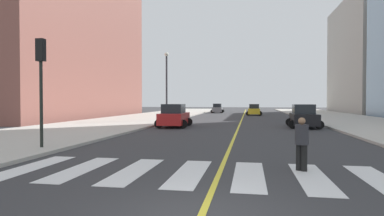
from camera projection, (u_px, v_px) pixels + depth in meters
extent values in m
cube|color=#B2ADA3|center=(93.00, 126.00, 27.78)|extent=(10.00, 120.00, 0.15)
cube|color=silver|center=(33.00, 167.00, 11.01)|extent=(0.90, 4.00, 0.01)
cube|color=silver|center=(82.00, 169.00, 10.69)|extent=(0.90, 4.00, 0.01)
cube|color=silver|center=(134.00, 171.00, 10.38)|extent=(0.90, 4.00, 0.01)
cube|color=silver|center=(190.00, 173.00, 10.07)|extent=(0.90, 4.00, 0.01)
cube|color=silver|center=(249.00, 175.00, 9.76)|extent=(0.90, 4.00, 0.01)
cube|color=silver|center=(312.00, 178.00, 9.44)|extent=(0.90, 4.00, 0.01)
cube|color=silver|center=(379.00, 180.00, 9.13)|extent=(0.90, 4.00, 0.01)
cube|color=yellow|center=(243.00, 117.00, 45.35)|extent=(0.16, 80.00, 0.01)
cube|color=brown|center=(48.00, 43.00, 44.87)|extent=(16.00, 32.00, 20.43)
cube|color=black|center=(304.00, 119.00, 27.10)|extent=(2.09, 4.39, 0.93)
cube|color=#1E2328|center=(303.00, 109.00, 27.34)|extent=(1.71, 2.22, 0.78)
cylinder|color=black|center=(293.00, 124.00, 26.00)|extent=(0.71, 0.25, 0.70)
cylinder|color=black|center=(319.00, 125.00, 25.59)|extent=(0.71, 0.25, 0.70)
cylinder|color=black|center=(290.00, 122.00, 28.63)|extent=(0.71, 0.25, 0.70)
cylinder|color=black|center=(314.00, 123.00, 28.23)|extent=(0.71, 0.25, 0.70)
cube|color=gold|center=(254.00, 111.00, 50.52)|extent=(1.87, 3.92, 0.83)
cube|color=#1E2328|center=(254.00, 106.00, 50.73)|extent=(1.53, 1.98, 0.70)
cylinder|color=black|center=(248.00, 113.00, 49.54)|extent=(0.63, 0.22, 0.63)
cylinder|color=black|center=(260.00, 114.00, 49.17)|extent=(0.63, 0.22, 0.63)
cylinder|color=black|center=(249.00, 113.00, 51.89)|extent=(0.63, 0.22, 0.63)
cylinder|color=black|center=(260.00, 113.00, 51.53)|extent=(0.63, 0.22, 0.63)
cube|color=slate|center=(218.00, 109.00, 60.89)|extent=(1.80, 3.87, 0.82)
cube|color=#1E2328|center=(217.00, 105.00, 60.65)|extent=(1.49, 1.94, 0.70)
cylinder|color=black|center=(223.00, 111.00, 61.93)|extent=(0.63, 0.21, 0.62)
cylinder|color=black|center=(213.00, 111.00, 62.22)|extent=(0.63, 0.21, 0.62)
cylinder|color=black|center=(222.00, 111.00, 59.58)|extent=(0.63, 0.21, 0.62)
cylinder|color=black|center=(212.00, 111.00, 59.86)|extent=(0.63, 0.21, 0.62)
cube|color=red|center=(174.00, 119.00, 27.85)|extent=(2.09, 4.43, 0.94)
cube|color=#1E2328|center=(174.00, 109.00, 27.57)|extent=(1.72, 2.23, 0.79)
cylinder|color=black|center=(188.00, 122.00, 29.05)|extent=(0.72, 0.25, 0.71)
cylinder|color=black|center=(166.00, 122.00, 29.35)|extent=(0.72, 0.25, 0.71)
cylinder|color=black|center=(183.00, 124.00, 26.36)|extent=(0.72, 0.25, 0.71)
cylinder|color=black|center=(159.00, 124.00, 26.66)|extent=(0.72, 0.25, 0.71)
cylinder|color=black|center=(41.00, 104.00, 14.61)|extent=(0.14, 0.14, 3.85)
cube|color=black|center=(41.00, 50.00, 14.56)|extent=(0.36, 0.28, 1.00)
sphere|color=red|center=(43.00, 44.00, 14.73)|extent=(0.18, 0.18, 0.18)
sphere|color=orange|center=(43.00, 51.00, 14.73)|extent=(0.18, 0.18, 0.18)
sphere|color=green|center=(43.00, 57.00, 14.74)|extent=(0.18, 0.18, 0.18)
cylinder|color=black|center=(299.00, 157.00, 10.42)|extent=(0.19, 0.19, 0.84)
cylinder|color=black|center=(304.00, 158.00, 10.29)|extent=(0.19, 0.19, 0.84)
cylinder|color=#2D2D33|center=(302.00, 135.00, 10.34)|extent=(0.42, 0.42, 0.63)
sphere|color=#936B4C|center=(302.00, 121.00, 10.33)|extent=(0.23, 0.23, 0.23)
cylinder|color=#38383D|center=(167.00, 88.00, 35.98)|extent=(0.20, 0.20, 7.05)
sphere|color=silver|center=(167.00, 54.00, 35.90)|extent=(0.44, 0.44, 0.44)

